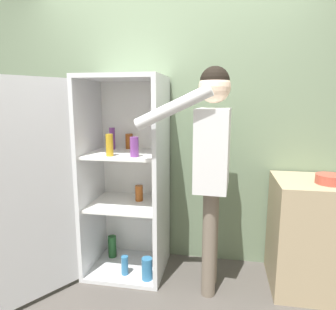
% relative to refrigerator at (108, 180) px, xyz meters
% --- Properties ---
extents(wall_back, '(7.00, 0.06, 2.55)m').
position_rel_refrigerator_xyz_m(wall_back, '(0.50, 0.43, 0.43)').
color(wall_back, gray).
rests_on(wall_back, ground_plane).
extents(refrigerator, '(1.08, 1.15, 1.71)m').
position_rel_refrigerator_xyz_m(refrigerator, '(0.00, 0.00, 0.00)').
color(refrigerator, silver).
rests_on(refrigerator, ground_plane).
extents(person, '(0.68, 0.56, 1.75)m').
position_rel_refrigerator_xyz_m(person, '(0.86, -0.07, 0.28)').
color(person, '#726656').
rests_on(person, ground_plane).
extents(counter, '(0.58, 0.58, 0.90)m').
position_rel_refrigerator_xyz_m(counter, '(1.65, 0.09, -0.39)').
color(counter, tan).
rests_on(counter, ground_plane).
extents(bowl, '(0.20, 0.20, 0.07)m').
position_rel_refrigerator_xyz_m(bowl, '(1.74, 0.01, 0.09)').
color(bowl, '#B24738').
rests_on(bowl, counter).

